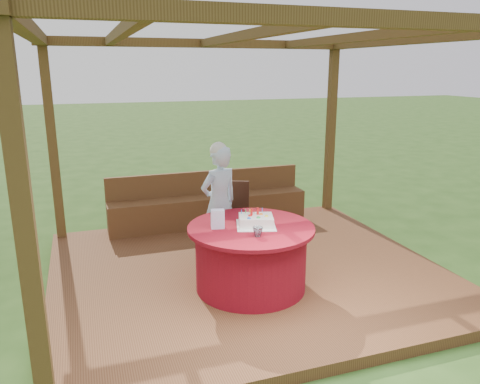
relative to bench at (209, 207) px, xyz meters
name	(u,v)px	position (x,y,z in m)	size (l,w,h in m)	color
ground	(247,277)	(0.00, -1.72, -0.38)	(60.00, 60.00, 0.00)	#274918
deck	(247,272)	(0.00, -1.72, -0.32)	(4.50, 4.00, 0.12)	brown
pergola	(248,71)	(0.00, -1.72, 2.02)	(4.50, 4.00, 2.72)	brown
bench	(209,207)	(0.00, 0.00, 0.00)	(3.00, 0.42, 0.80)	brown
table	(251,257)	(-0.13, -2.21, 0.09)	(1.35, 1.35, 0.70)	maroon
chair	(231,212)	(0.02, -1.07, 0.24)	(0.59, 0.59, 0.89)	#351C11
elderly_woman	(219,201)	(-0.21, -1.29, 0.47)	(0.61, 0.50, 1.47)	#A9D3FB
birthday_cake	(256,221)	(-0.07, -2.20, 0.49)	(0.51, 0.51, 0.18)	white
gift_bag	(218,219)	(-0.48, -2.15, 0.54)	(0.14, 0.09, 0.20)	#E493D1
drinking_glass	(258,232)	(-0.17, -2.51, 0.49)	(0.10, 0.10, 0.10)	white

